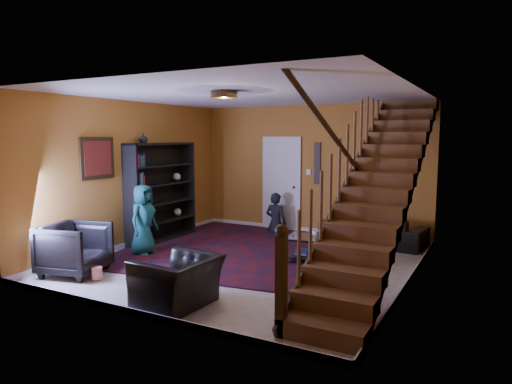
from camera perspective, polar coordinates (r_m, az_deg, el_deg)
floor at (r=7.86m, az=-0.70°, el=-8.74°), size 5.50×5.50×0.00m
room at (r=9.62m, az=-3.80°, el=-5.53°), size 5.50×5.50×5.50m
staircase at (r=6.83m, az=15.04°, el=0.62°), size 0.95×5.02×3.18m
bookshelf at (r=9.51m, az=-11.70°, el=-0.21°), size 0.35×1.80×2.00m
door at (r=10.37m, az=3.21°, el=0.84°), size 0.82×0.05×2.05m
framed_picture at (r=8.47m, az=-19.23°, el=4.03°), size 0.04×0.74×0.74m
wall_hanging at (r=10.00m, az=7.67°, el=3.58°), size 0.14×0.03×0.90m
ceiling_fixture at (r=6.91m, az=-4.02°, el=12.05°), size 0.40×0.40×0.10m
rug at (r=8.86m, az=-2.26°, el=-6.86°), size 4.48×4.95×0.02m
sofa at (r=9.36m, az=14.38°, el=-4.56°), size 2.10×1.04×0.59m
armchair_left at (r=7.62m, az=-21.71°, el=-6.62°), size 1.06×1.04×0.80m
armchair_right at (r=5.91m, az=-9.76°, el=-10.97°), size 0.89×1.00×0.63m
person_adult_a at (r=10.14m, az=2.49°, el=-3.87°), size 0.51×0.35×1.35m
person_adult_b at (r=9.45m, az=13.70°, el=-5.00°), size 0.69×0.56×1.30m
person_child at (r=8.47m, az=-13.89°, el=-3.37°), size 0.43×0.64×1.28m
coffee_table at (r=7.79m, az=8.22°, el=-7.01°), size 1.22×0.79×0.44m
cup_a at (r=7.82m, az=7.50°, el=-5.16°), size 0.13×0.13×0.09m
cup_b at (r=7.81m, az=9.13°, el=-5.22°), size 0.12×0.12×0.09m
bowl at (r=7.63m, az=10.52°, el=-5.67°), size 0.24×0.24×0.06m
vase at (r=9.06m, az=-13.92°, el=6.56°), size 0.18×0.18×0.19m
popcorn_bucket at (r=7.27m, az=-19.25°, el=-9.54°), size 0.20×0.20×0.18m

